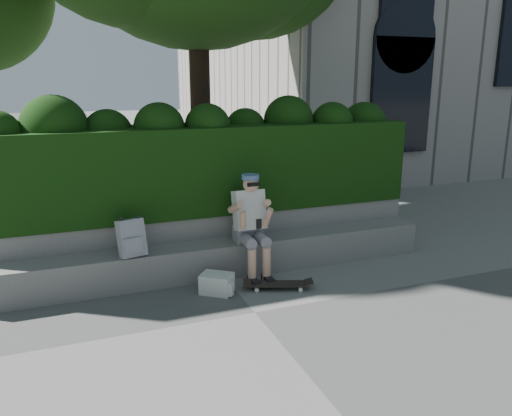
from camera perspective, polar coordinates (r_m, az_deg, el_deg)
name	(u,v)px	position (r m, az deg, el deg)	size (l,w,h in m)	color
ground	(255,313)	(5.78, -0.14, -11.86)	(80.00, 80.00, 0.00)	slate
bench_ledge	(222,258)	(6.78, -3.93, -5.75)	(6.00, 0.45, 0.45)	gray
planter_wall	(212,238)	(7.17, -5.08, -3.39)	(6.00, 0.50, 0.75)	gray
hedge	(206,168)	(7.14, -5.76, 4.60)	(6.00, 1.00, 1.20)	black
person	(251,222)	(6.56, -0.60, -1.57)	(0.40, 0.76, 1.38)	slate
skateboard	(278,284)	(6.35, 2.56, -8.70)	(0.80, 0.45, 0.08)	black
backpack_plaid	(131,238)	(6.32, -14.05, -3.35)	(0.31, 0.17, 0.46)	silver
backpack_ground	(217,283)	(6.25, -4.50, -8.60)	(0.38, 0.27, 0.25)	silver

